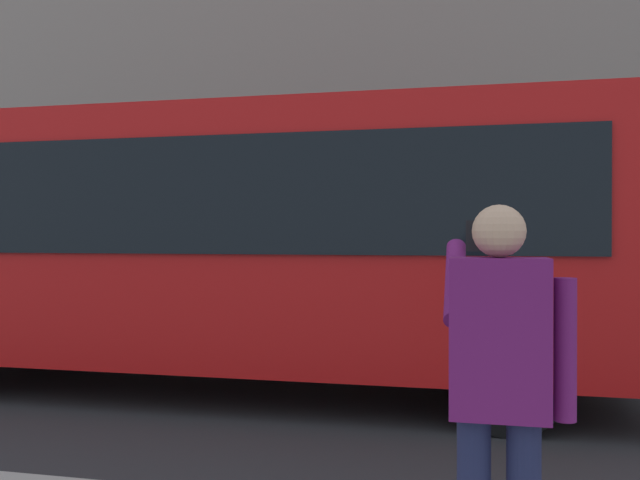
# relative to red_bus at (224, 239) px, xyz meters

# --- Properties ---
(ground_plane) EXTENTS (60.00, 60.00, 0.00)m
(ground_plane) POSITION_rel_red_bus_xyz_m (-2.44, -0.31, -1.68)
(ground_plane) COLOR #2B2B2D
(building_facade_far) EXTENTS (28.00, 1.55, 12.00)m
(building_facade_far) POSITION_rel_red_bus_xyz_m (-2.45, -7.10, 4.30)
(building_facade_far) COLOR gray
(building_facade_far) RESTS_ON ground_plane
(red_bus) EXTENTS (9.05, 2.54, 3.08)m
(red_bus) POSITION_rel_red_bus_xyz_m (0.00, 0.00, 0.00)
(red_bus) COLOR red
(red_bus) RESTS_ON ground_plane
(pedestrian_photographer) EXTENTS (0.53, 0.52, 1.70)m
(pedestrian_photographer) POSITION_rel_red_bus_xyz_m (-2.82, 4.19, -0.54)
(pedestrian_photographer) COLOR #1E2347
(pedestrian_photographer) RESTS_ON sidewalk_curb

